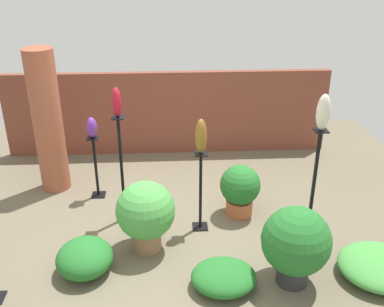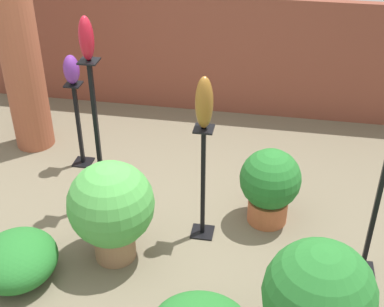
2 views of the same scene
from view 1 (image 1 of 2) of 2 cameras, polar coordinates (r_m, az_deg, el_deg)
ground_plane at (r=5.87m, az=-2.74°, el=-10.68°), size 8.00×8.00×0.00m
brick_wall_back at (r=7.88m, az=-3.10°, el=5.14°), size 5.60×0.12×1.47m
brick_pillar at (r=6.86m, az=-17.85°, el=3.80°), size 0.43×0.43×2.15m
pedestal_ruby at (r=5.96m, az=-8.87°, el=-2.60°), size 0.20×0.20×1.49m
pedestal_ivory at (r=5.78m, az=15.13°, el=-4.32°), size 0.20×0.20×1.46m
pedestal_bronze at (r=5.80m, az=1.08°, el=-5.27°), size 0.20×0.20×1.09m
pedestal_violet at (r=6.71m, az=-12.08°, el=-2.07°), size 0.20×0.20×0.95m
art_vase_ruby at (r=5.57m, az=-9.55°, el=6.43°), size 0.13×0.13×0.38m
art_vase_ivory at (r=5.37m, az=16.34°, el=5.05°), size 0.16×0.16×0.44m
art_vase_bronze at (r=5.43m, az=1.15°, el=2.19°), size 0.14×0.14×0.45m
art_vase_violet at (r=6.43m, az=-12.62°, el=3.23°), size 0.16×0.17×0.30m
potted_plant_front_right at (r=5.03m, az=13.05°, el=-11.00°), size 0.76×0.76×0.93m
potted_plant_mid_left at (r=5.43m, az=-5.91°, el=-7.50°), size 0.71×0.71×0.91m
potted_plant_back_center at (r=6.16m, az=6.12°, el=-4.42°), size 0.55×0.55×0.74m
foliage_bed_east at (r=5.64m, az=22.75°, el=-13.10°), size 0.94×0.89×0.26m
foliage_bed_west at (r=5.39m, az=-13.47°, el=-12.75°), size 0.65×0.69×0.38m
foliage_bed_rear at (r=5.10m, az=4.04°, el=-15.38°), size 0.72×0.63×0.27m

